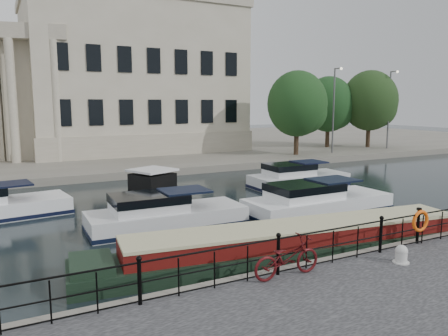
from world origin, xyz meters
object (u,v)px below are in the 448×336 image
at_px(bicycle, 287,258).
at_px(narrowboat, 300,247).
at_px(harbour_hut, 153,192).
at_px(mooring_bollard, 401,254).
at_px(life_ring_post, 420,222).

distance_m(bicycle, narrowboat, 3.31).
bearing_deg(harbour_hut, narrowboat, -98.61).
height_order(bicycle, harbour_hut, harbour_hut).
xyz_separation_m(bicycle, harbour_hut, (-0.16, 11.18, -0.15)).
distance_m(mooring_bollard, narrowboat, 3.40).
relative_size(life_ring_post, narrowboat, 0.08).
bearing_deg(bicycle, narrowboat, -44.65).
xyz_separation_m(bicycle, narrowboat, (2.25, 2.31, -0.74)).
relative_size(bicycle, life_ring_post, 1.68).
bearing_deg(life_ring_post, bicycle, -177.48).
height_order(mooring_bollard, life_ring_post, life_ring_post).
distance_m(life_ring_post, narrowboat, 4.16).
height_order(narrowboat, harbour_hut, harbour_hut).
distance_m(bicycle, harbour_hut, 11.18).
relative_size(mooring_bollard, harbour_hut, 0.17).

